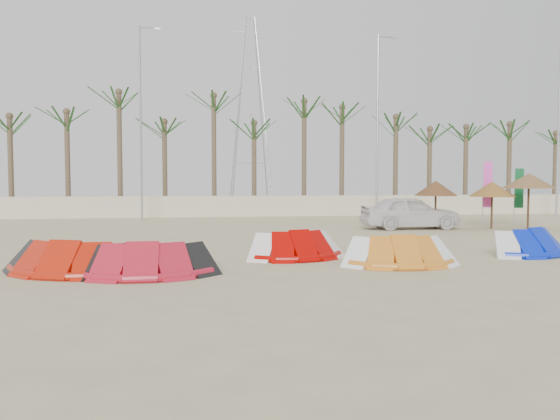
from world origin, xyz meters
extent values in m
plane|color=#C8B988|center=(0.00, 0.00, 0.00)|extent=(120.00, 120.00, 0.00)
cube|color=beige|center=(0.00, 22.00, 0.65)|extent=(60.00, 0.30, 1.30)
cylinder|color=brown|center=(-14.00, 23.50, 3.25)|extent=(0.32, 0.32, 6.50)
ellipsoid|color=#194719|center=(-14.00, 23.50, 6.50)|extent=(4.00, 4.00, 2.40)
cylinder|color=brown|center=(-4.00, 23.50, 3.25)|extent=(0.32, 0.32, 6.50)
ellipsoid|color=#194719|center=(-4.00, 23.50, 6.50)|extent=(4.00, 4.00, 2.40)
cylinder|color=brown|center=(6.00, 23.50, 3.25)|extent=(0.32, 0.32, 6.50)
ellipsoid|color=#194719|center=(6.00, 23.50, 6.50)|extent=(4.00, 4.00, 2.40)
cylinder|color=brown|center=(16.00, 23.50, 3.25)|extent=(0.32, 0.32, 6.50)
ellipsoid|color=#194719|center=(16.00, 23.50, 6.50)|extent=(4.00, 4.00, 2.40)
cylinder|color=#A5A8AD|center=(-6.00, 20.00, 5.50)|extent=(0.14, 0.14, 11.00)
cylinder|color=#A5A8AD|center=(-5.50, 20.00, 10.90)|extent=(1.00, 0.08, 0.08)
cube|color=#A5A8AD|center=(-5.00, 20.00, 10.85)|extent=(0.35, 0.14, 0.10)
cylinder|color=#A5A8AD|center=(8.00, 20.00, 5.50)|extent=(0.14, 0.14, 11.00)
cylinder|color=#A5A8AD|center=(8.50, 20.00, 10.90)|extent=(1.00, 0.08, 0.08)
cube|color=#A5A8AD|center=(9.00, 20.00, 10.85)|extent=(0.35, 0.14, 0.10)
cylinder|color=#A5A8AD|center=(20.00, 20.00, 5.50)|extent=(0.14, 0.14, 11.00)
cylinder|color=#BC1A07|center=(-5.75, 1.84, 0.10)|extent=(3.30, 1.39, 0.20)
cube|color=black|center=(-7.30, 1.94, 0.25)|extent=(0.95, 1.24, 0.40)
cube|color=black|center=(-4.21, 1.94, 0.25)|extent=(0.95, 1.24, 0.40)
cylinder|color=red|center=(-3.99, 1.21, 0.10)|extent=(3.14, 0.22, 0.20)
cube|color=black|center=(-5.41, 1.31, 0.25)|extent=(0.61, 1.10, 0.40)
cube|color=black|center=(-2.58, 1.31, 0.25)|extent=(0.61, 1.10, 0.40)
cylinder|color=#AF0300|center=(0.17, 3.49, 0.10)|extent=(2.56, 0.84, 0.20)
cube|color=white|center=(-1.00, 3.59, 0.25)|extent=(0.85, 1.21, 0.40)
cube|color=white|center=(1.33, 3.59, 0.25)|extent=(0.85, 1.21, 0.40)
cylinder|color=orange|center=(2.67, 1.79, 0.10)|extent=(2.73, 0.32, 0.20)
cube|color=white|center=(1.44, 1.89, 0.25)|extent=(0.65, 1.12, 0.40)
cube|color=white|center=(3.89, 1.89, 0.25)|extent=(0.65, 1.12, 0.40)
cylinder|color=#0722C9|center=(7.43, 3.24, 0.10)|extent=(2.50, 1.21, 0.20)
cube|color=white|center=(6.24, 3.34, 0.25)|extent=(0.98, 1.25, 0.40)
cylinder|color=#4C331E|center=(8.18, 11.96, 1.09)|extent=(0.10, 0.10, 2.17)
cone|color=brown|center=(8.18, 11.96, 1.92)|extent=(1.97, 1.97, 0.70)
cylinder|color=#4C331E|center=(10.93, 11.85, 1.06)|extent=(0.10, 0.10, 2.12)
cone|color=#9E692D|center=(10.93, 11.85, 1.87)|extent=(2.14, 2.14, 0.70)
cylinder|color=#4C331E|center=(12.61, 11.56, 1.26)|extent=(0.10, 0.10, 2.51)
cone|color=olive|center=(12.61, 11.56, 2.26)|extent=(2.43, 2.43, 0.70)
cylinder|color=#A5A8AD|center=(10.71, 12.29, 1.68)|extent=(0.04, 0.04, 3.35)
cube|color=#F347C1|center=(10.93, 12.29, 2.08)|extent=(0.41, 0.12, 2.18)
cylinder|color=#A5A8AD|center=(12.92, 13.25, 1.52)|extent=(0.04, 0.04, 3.04)
cube|color=#0C5627|center=(13.14, 13.25, 1.88)|extent=(0.40, 0.16, 1.97)
imported|color=white|center=(7.09, 12.34, 0.78)|extent=(4.58, 1.87, 1.56)
camera|label=1|loc=(-2.62, -12.08, 2.33)|focal=35.00mm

